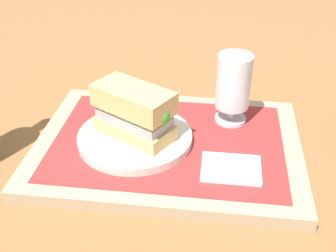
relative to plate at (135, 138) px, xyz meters
name	(u,v)px	position (x,y,z in m)	size (l,w,h in m)	color
ground_plane	(168,151)	(0.05, 0.01, -0.03)	(3.00, 3.00, 0.00)	olive
tray	(168,146)	(0.05, 0.01, -0.02)	(0.44, 0.32, 0.02)	tan
placemat	(168,141)	(0.05, 0.01, -0.01)	(0.38, 0.27, 0.00)	#9E2D2D
plate	(135,138)	(0.00, 0.00, 0.00)	(0.19, 0.19, 0.01)	silver
sandwich	(135,112)	(0.00, 0.00, 0.05)	(0.14, 0.12, 0.08)	tan
beer_glass	(233,87)	(0.16, 0.09, 0.06)	(0.06, 0.06, 0.12)	silver
napkin_folded	(231,168)	(0.16, -0.06, 0.00)	(0.09, 0.07, 0.01)	white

